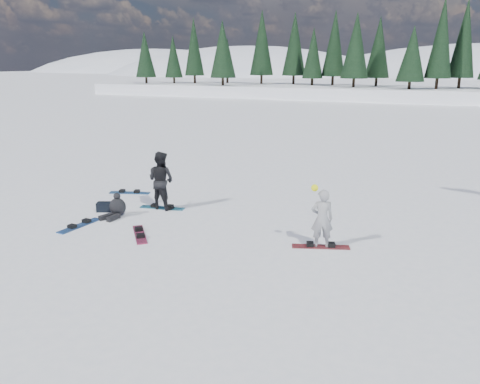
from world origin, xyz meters
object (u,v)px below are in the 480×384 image
snowboarder_woman (322,218)px  snowboard_loose_a (80,226)px  gear_bag (104,207)px  snowboard_loose_b (140,234)px  snowboard_loose_c (130,193)px  snowboarder_man (161,180)px  seated_rider (117,207)px

snowboarder_woman → snowboard_loose_a: size_ratio=1.14×
gear_bag → snowboard_loose_b: 2.70m
gear_bag → snowboard_loose_c: gear_bag is taller
snowboard_loose_a → gear_bag: bearing=15.0°
gear_bag → snowboarder_man: bearing=33.0°
gear_bag → snowboard_loose_a: gear_bag is taller
seated_rider → gear_bag: bearing=172.2°
snowboard_loose_a → snowboard_loose_c: size_ratio=1.00×
snowboard_loose_a → snowboarder_man: bearing=-22.9°
snowboarder_woman → snowboard_loose_a: bearing=-11.5°
seated_rider → snowboard_loose_c: bearing=129.6°
snowboard_loose_a → snowboard_loose_b: bearing=-82.6°
seated_rider → snowboard_loose_c: 2.71m
snowboarder_woman → snowboard_loose_a: (-6.97, -1.18, -0.79)m
snowboarder_man → gear_bag: snowboarder_man is taller
snowboard_loose_b → snowboard_loose_a: size_ratio=1.00×
seated_rider → snowboard_loose_b: size_ratio=0.63×
seated_rider → gear_bag: size_ratio=2.09×
snowboarder_woman → snowboarder_man: 5.81m
seated_rider → snowboard_loose_a: size_ratio=0.63×
snowboarder_man → gear_bag: (-1.56, -1.01, -0.81)m
snowboarder_man → snowboard_loose_a: snowboarder_man is taller
snowboarder_man → seated_rider: bearing=60.8°
snowboarder_man → snowboard_loose_c: size_ratio=1.28×
snowboard_loose_a → snowboard_loose_c: 3.67m
seated_rider → gear_bag: 0.76m
snowboard_loose_b → snowboard_loose_a: 2.08m
snowboarder_man → snowboard_loose_c: snowboarder_man is taller
snowboarder_woman → snowboarder_man: snowboarder_man is taller
gear_bag → snowboard_loose_c: bearing=104.7°
snowboarder_woman → snowboard_loose_c: 8.18m
snowboarder_man → seated_rider: 1.67m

